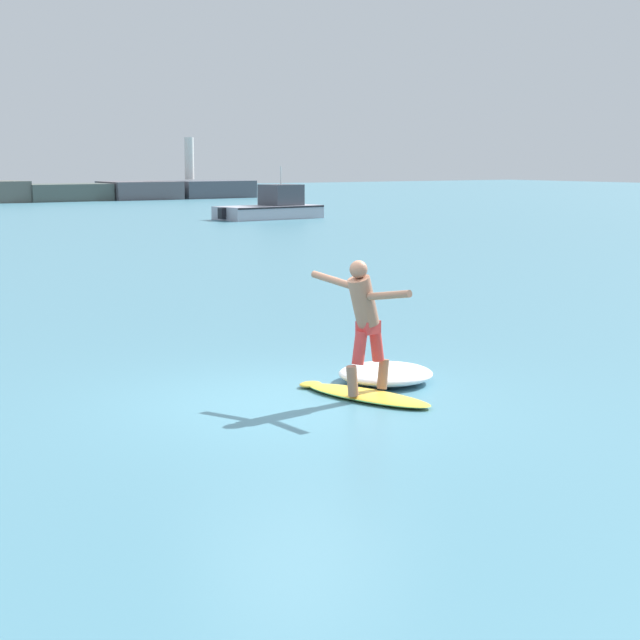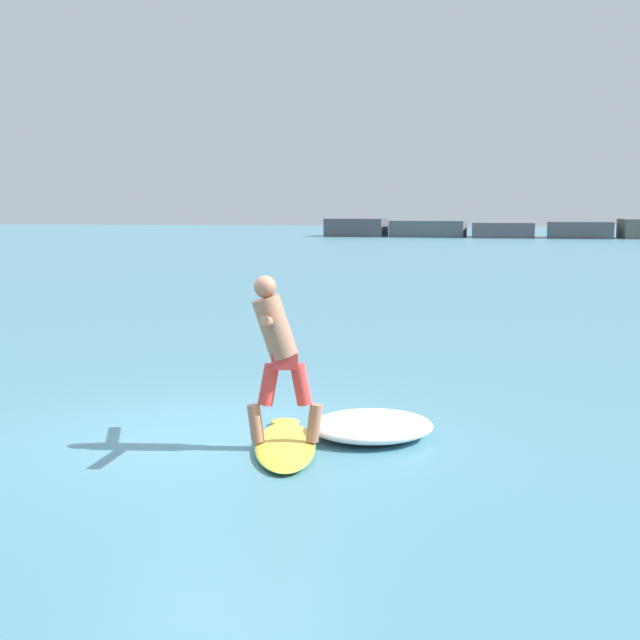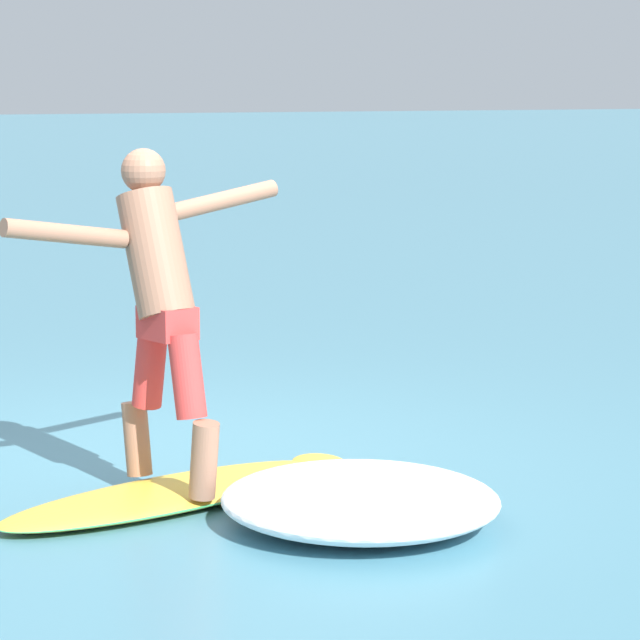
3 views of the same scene
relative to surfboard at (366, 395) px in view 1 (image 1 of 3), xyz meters
name	(u,v)px [view 1 (image 1 of 3)]	position (x,y,z in m)	size (l,w,h in m)	color
ground_plane	(300,402)	(-0.79, 0.29, -0.04)	(200.00, 200.00, 0.00)	teal
surfboard	(366,395)	(0.00, 0.00, 0.00)	(1.04, 2.12, 0.22)	yellow
surfer	(364,316)	(-0.07, -0.05, 1.02)	(0.77, 1.56, 1.67)	#99684F
fishing_boat_near_jetty	(273,207)	(20.10, 34.91, 0.51)	(6.36, 2.74, 2.58)	#A9A9B7
wave_foam_at_tail	(386,374)	(0.79, 0.61, 0.08)	(1.82, 1.82, 0.24)	white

